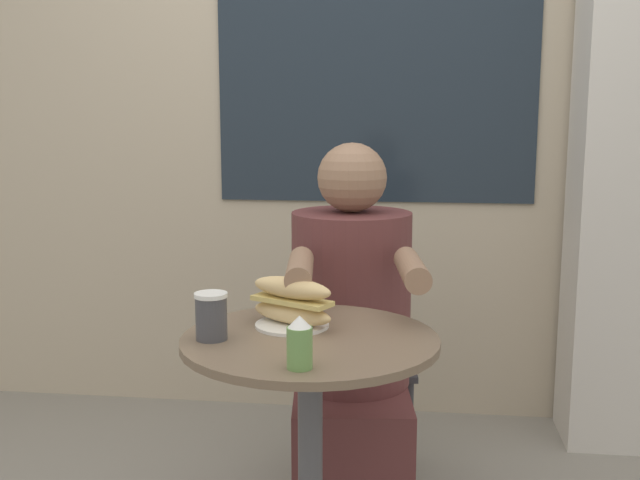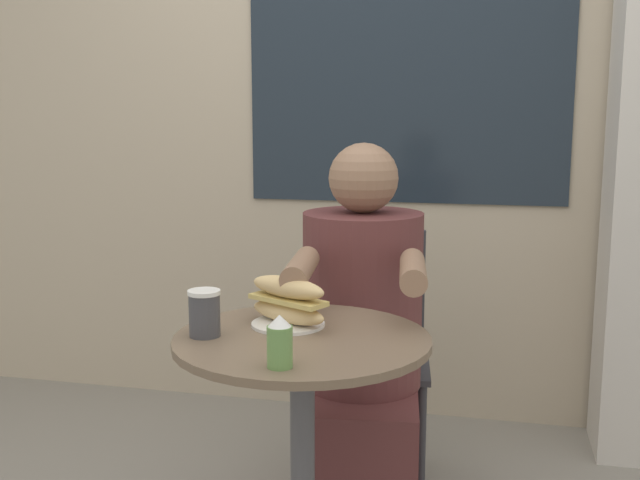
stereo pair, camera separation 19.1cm
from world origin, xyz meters
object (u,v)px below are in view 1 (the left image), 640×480
seated_diner (351,365)px  drink_cup (211,316)px  cafe_table (310,421)px  sandwich_on_plate (292,304)px  condiment_bottle (300,343)px  diner_chair (355,330)px

seated_diner → drink_cup: size_ratio=10.70×
cafe_table → seated_diner: (0.06, 0.50, -0.03)m
sandwich_on_plate → condiment_bottle: bearing=-77.8°
diner_chair → seated_diner: size_ratio=0.73×
cafe_table → condiment_bottle: condiment_bottle is taller
seated_diner → sandwich_on_plate: 0.53m
sandwich_on_plate → seated_diner: bearing=75.1°
sandwich_on_plate → condiment_bottle: 0.31m
diner_chair → seated_diner: (0.02, -0.35, -0.01)m
cafe_table → drink_cup: drink_cup is taller
seated_diner → cafe_table: bearing=76.8°
cafe_table → drink_cup: (-0.22, -0.05, 0.27)m
diner_chair → drink_cup: bearing=66.8°
sandwich_on_plate → drink_cup: sandwich_on_plate is taller
diner_chair → condiment_bottle: (-0.03, -1.07, 0.29)m
cafe_table → drink_cup: size_ratio=6.78×
diner_chair → sandwich_on_plate: (-0.10, -0.77, 0.29)m
condiment_bottle → sandwich_on_plate: bearing=102.2°
cafe_table → sandwich_on_plate: (-0.06, 0.08, 0.27)m
cafe_table → drink_cup: bearing=-167.4°
diner_chair → cafe_table: bearing=80.4°
drink_cup → condiment_bottle: size_ratio=0.99×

